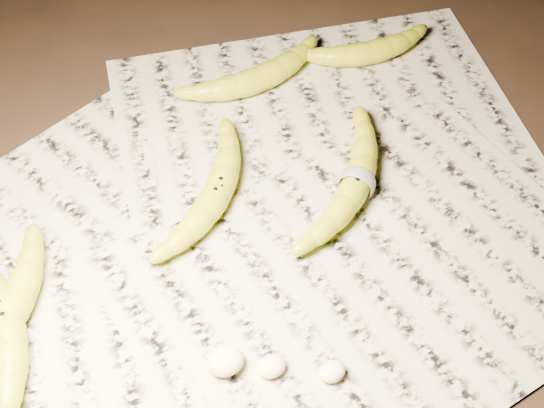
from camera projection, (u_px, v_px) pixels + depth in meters
name	position (u px, v px, depth m)	size (l,w,h in m)	color
ground	(267.00, 253.00, 0.91)	(3.00, 3.00, 0.00)	black
newspaper_patch	(238.00, 244.00, 0.92)	(0.90, 0.70, 0.01)	#B2AE98
banana_left_a	(2.00, 316.00, 0.83)	(0.24, 0.07, 0.04)	gold
banana_left_b	(4.00, 319.00, 0.82)	(0.21, 0.07, 0.04)	gold
banana_center	(217.00, 191.00, 0.94)	(0.21, 0.06, 0.04)	gold
banana_taped	(357.00, 181.00, 0.95)	(0.23, 0.06, 0.04)	gold
banana_upper_a	(259.00, 77.00, 1.07)	(0.20, 0.06, 0.04)	gold
banana_upper_b	(369.00, 51.00, 1.11)	(0.17, 0.06, 0.04)	gold
measuring_tape	(357.00, 181.00, 0.95)	(0.05, 0.05, 0.00)	white
flesh_chunk_a	(225.00, 360.00, 0.80)	(0.04, 0.03, 0.02)	#F3EEBC
flesh_chunk_b	(332.00, 370.00, 0.80)	(0.03, 0.03, 0.02)	#F3EEBC
flesh_chunk_c	(271.00, 365.00, 0.80)	(0.03, 0.03, 0.02)	#F3EEBC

